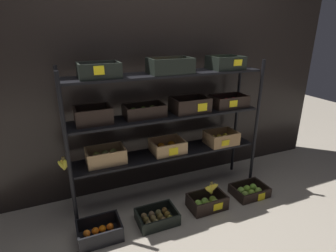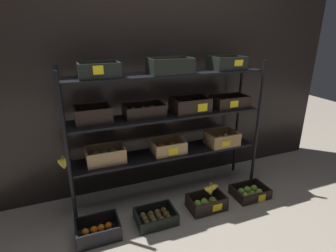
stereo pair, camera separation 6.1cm
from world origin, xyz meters
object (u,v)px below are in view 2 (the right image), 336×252
object	(u,v)px
crate_ground_apple_green	(206,203)
crate_ground_right_apple_green	(250,192)
banana_bunch_loose	(211,190)
crate_ground_tangerine	(98,231)
crate_ground_kiwi	(156,217)
display_rack	(168,114)

from	to	relation	value
crate_ground_apple_green	crate_ground_right_apple_green	bearing A→B (deg)	1.29
crate_ground_right_apple_green	banana_bunch_loose	bearing A→B (deg)	-178.53
crate_ground_tangerine	crate_ground_right_apple_green	world-z (taller)	crate_ground_tangerine
crate_ground_tangerine	crate_ground_kiwi	distance (m)	0.50
display_rack	crate_ground_apple_green	world-z (taller)	display_rack
display_rack	crate_ground_right_apple_green	bearing A→B (deg)	-24.41
display_rack	crate_ground_tangerine	xyz separation A→B (m)	(-0.76, -0.36, -0.82)
crate_ground_kiwi	crate_ground_tangerine	bearing A→B (deg)	179.43
crate_ground_kiwi	banana_bunch_loose	world-z (taller)	banana_bunch_loose
crate_ground_kiwi	crate_ground_apple_green	size ratio (longest dim) A/B	1.00
crate_ground_tangerine	crate_ground_right_apple_green	bearing A→B (deg)	0.35
crate_ground_tangerine	crate_ground_right_apple_green	xyz separation A→B (m)	(1.53, 0.01, -0.01)
crate_ground_apple_green	banana_bunch_loose	xyz separation A→B (m)	(0.04, -0.00, 0.15)
display_rack	crate_ground_apple_green	bearing A→B (deg)	-54.94
crate_ground_right_apple_green	banana_bunch_loose	xyz separation A→B (m)	(-0.48, -0.01, 0.16)
crate_ground_kiwi	crate_ground_right_apple_green	bearing A→B (deg)	0.80
display_rack	crate_ground_kiwi	size ratio (longest dim) A/B	5.55
crate_ground_apple_green	crate_ground_right_apple_green	size ratio (longest dim) A/B	0.99
banana_bunch_loose	display_rack	bearing A→B (deg)	128.85
crate_ground_tangerine	crate_ground_apple_green	bearing A→B (deg)	-0.12
display_rack	crate_ground_right_apple_green	size ratio (longest dim) A/B	5.53
banana_bunch_loose	crate_ground_right_apple_green	bearing A→B (deg)	1.47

